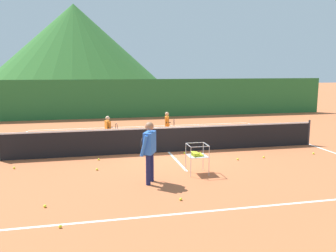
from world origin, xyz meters
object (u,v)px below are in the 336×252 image
at_px(tennis_net, 169,139).
at_px(instructor, 149,147).
at_px(ball_cart, 197,154).
at_px(student_1, 167,123).
at_px(tennis_ball_0, 181,199).
at_px(tennis_ball_7, 97,169).
at_px(tennis_ball_8, 99,159).
at_px(tennis_ball_4, 60,226).
at_px(tennis_ball_2, 264,157).
at_px(student_0, 108,128).
at_px(tennis_ball_5, 14,168).
at_px(tennis_ball_10, 185,153).
at_px(tennis_ball_6, 45,206).
at_px(tennis_ball_3, 314,153).
at_px(tennis_ball_9, 238,159).

bearing_deg(tennis_net, instructor, -110.77).
bearing_deg(ball_cart, student_1, 87.61).
height_order(instructor, tennis_ball_0, instructor).
xyz_separation_m(student_1, ball_cart, (-0.21, -5.12, -0.16)).
distance_m(tennis_ball_7, tennis_ball_8, 1.22).
distance_m(instructor, tennis_ball_0, 1.83).
bearing_deg(tennis_ball_4, tennis_ball_0, 18.33).
xyz_separation_m(student_1, tennis_ball_2, (2.66, -3.87, -0.72)).
bearing_deg(tennis_ball_4, tennis_ball_8, 80.49).
bearing_deg(tennis_ball_4, tennis_net, 58.86).
distance_m(tennis_net, student_0, 2.69).
bearing_deg(tennis_ball_5, tennis_ball_8, 10.51).
xyz_separation_m(student_0, tennis_ball_4, (-1.31, -7.33, -0.72)).
bearing_deg(tennis_ball_2, tennis_ball_7, -177.33).
distance_m(instructor, tennis_ball_8, 3.22).
relative_size(student_1, tennis_ball_10, 18.49).
relative_size(tennis_ball_2, tennis_ball_4, 1.00).
height_order(tennis_ball_2, tennis_ball_6, same).
bearing_deg(tennis_ball_3, tennis_ball_9, -176.90).
bearing_deg(tennis_ball_10, tennis_ball_6, -136.57).
xyz_separation_m(instructor, tennis_ball_8, (-1.33, 2.75, -0.99)).
bearing_deg(tennis_ball_7, student_0, 81.29).
height_order(student_1, tennis_ball_10, student_1).
distance_m(student_0, tennis_ball_4, 7.48).
bearing_deg(tennis_ball_4, tennis_ball_3, 26.20).
bearing_deg(tennis_ball_6, student_0, 74.31).
distance_m(tennis_ball_7, tennis_ball_9, 4.80).
bearing_deg(tennis_ball_10, student_1, 91.56).
xyz_separation_m(ball_cart, tennis_ball_7, (-2.93, 0.98, -0.56)).
xyz_separation_m(tennis_ball_5, tennis_ball_10, (5.78, 0.73, 0.00)).
bearing_deg(tennis_ball_3, tennis_ball_2, -176.99).
height_order(tennis_net, tennis_ball_0, tennis_net).
bearing_deg(tennis_ball_4, student_1, 63.93).
bearing_deg(tennis_ball_5, instructor, -29.70).
xyz_separation_m(tennis_ball_2, tennis_ball_9, (-1.02, -0.06, 0.00)).
bearing_deg(student_0, tennis_ball_6, -105.69).
distance_m(tennis_net, tennis_ball_9, 2.72).
bearing_deg(tennis_ball_8, tennis_ball_4, -99.51).
distance_m(student_1, tennis_ball_9, 4.32).
relative_size(tennis_ball_0, tennis_ball_8, 1.00).
relative_size(instructor, tennis_ball_8, 25.15).
bearing_deg(tennis_ball_7, instructor, -47.42).
relative_size(tennis_ball_6, tennis_ball_9, 1.00).
distance_m(tennis_ball_6, tennis_ball_10, 6.10).
height_order(tennis_ball_0, tennis_ball_2, same).
bearing_deg(tennis_ball_2, tennis_ball_9, -176.73).
bearing_deg(tennis_ball_10, tennis_ball_3, -13.02).
bearing_deg(tennis_net, tennis_ball_7, -145.11).
bearing_deg(ball_cart, tennis_ball_10, 83.29).
relative_size(tennis_ball_2, tennis_ball_10, 1.00).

